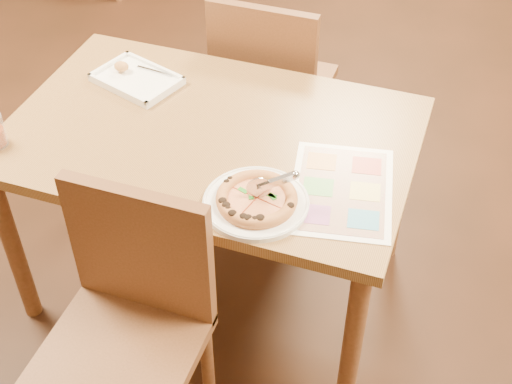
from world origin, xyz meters
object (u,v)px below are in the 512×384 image
(chair_far, at_px, (269,74))
(menu, at_px, (342,190))
(pizza, at_px, (257,199))
(dining_table, at_px, (211,152))
(appetizer_tray, at_px, (136,79))
(chair_near, at_px, (130,302))
(plate, at_px, (256,203))
(pizza_cutter, at_px, (272,183))

(chair_far, xyz_separation_m, menu, (0.47, -0.73, 0.16))
(chair_far, xyz_separation_m, pizza, (0.26, -0.88, 0.18))
(dining_table, xyz_separation_m, appetizer_tray, (-0.35, 0.18, 0.10))
(chair_near, bearing_deg, plate, 52.46)
(plate, distance_m, menu, 0.26)
(chair_near, bearing_deg, appetizer_tray, 114.15)
(appetizer_tray, relative_size, menu, 0.81)
(plate, relative_size, menu, 0.74)
(chair_far, height_order, menu, chair_far)
(pizza, bearing_deg, chair_far, 106.19)
(pizza_cutter, bearing_deg, appetizer_tray, 119.75)
(dining_table, bearing_deg, appetizer_tray, 152.94)
(chair_far, relative_size, menu, 1.15)
(appetizer_tray, bearing_deg, chair_far, 50.40)
(chair_near, relative_size, chair_far, 1.00)
(dining_table, distance_m, chair_far, 0.61)
(chair_far, bearing_deg, menu, 122.37)
(appetizer_tray, xyz_separation_m, menu, (0.82, -0.31, -0.01))
(pizza, xyz_separation_m, appetizer_tray, (-0.61, 0.46, -0.02))
(pizza, height_order, menu, pizza)
(dining_table, height_order, chair_far, chair_far)
(pizza_cutter, distance_m, menu, 0.23)
(menu, bearing_deg, plate, -146.62)
(appetizer_tray, bearing_deg, menu, -20.92)
(menu, bearing_deg, dining_table, 164.05)
(dining_table, xyz_separation_m, chair_far, (-0.00, 0.60, -0.07))
(plate, xyz_separation_m, menu, (0.21, 0.14, -0.01))
(menu, bearing_deg, pizza, -145.64)
(plate, relative_size, appetizer_tray, 0.92)
(dining_table, relative_size, menu, 3.19)
(chair_near, height_order, menu, chair_near)
(plate, distance_m, appetizer_tray, 0.75)
(pizza, relative_size, appetizer_tray, 0.70)
(dining_table, relative_size, pizza, 5.62)
(chair_far, xyz_separation_m, appetizer_tray, (-0.35, -0.42, 0.16))
(menu, bearing_deg, pizza_cutter, -144.37)
(chair_near, bearing_deg, pizza, 51.84)
(dining_table, xyz_separation_m, chair_near, (0.00, -0.60, -0.07))
(dining_table, relative_size, chair_near, 2.77)
(chair_far, bearing_deg, pizza, 106.19)
(chair_near, relative_size, appetizer_tray, 1.42)
(plate, distance_m, pizza, 0.02)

